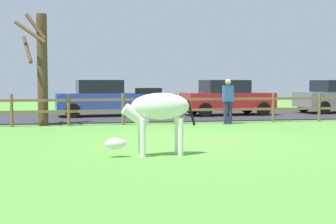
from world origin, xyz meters
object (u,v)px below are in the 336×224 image
Objects in this scene: zebra at (156,111)px; parked_car_blue at (102,98)px; visitor_near_fence at (228,99)px; bare_tree at (41,66)px; parked_car_red at (227,97)px.

zebra is 0.47× the size of parked_car_blue.
parked_car_blue is at bearing 135.29° from visitor_near_fence.
visitor_near_fence reaches higher than zebra.
bare_tree is 6.73m from visitor_near_fence.
parked_car_red is (4.93, 10.41, -0.08)m from zebra.
bare_tree is 0.95× the size of parked_car_red.
visitor_near_fence is (3.75, 6.65, -0.02)m from zebra.
bare_tree is 8.43m from parked_car_red.
bare_tree is 8.00m from zebra.
parked_car_red is at bearing -5.18° from parked_car_blue.
bare_tree is at bearing -122.87° from parked_car_blue.
bare_tree reaches higher than visitor_near_fence.
zebra is 10.93m from parked_car_blue.
parked_car_red is 3.95m from visitor_near_fence.
zebra is at bearing -68.98° from bare_tree.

